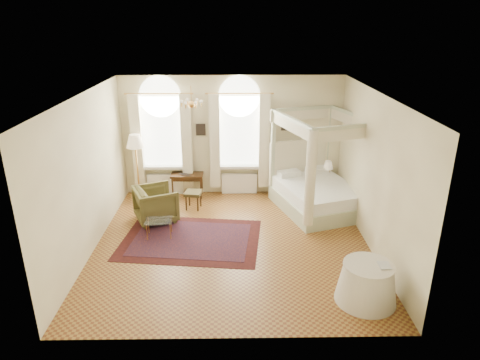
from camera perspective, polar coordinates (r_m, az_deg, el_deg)
The scene contains 18 objects.
ground at distance 9.63m, azimuth -1.04°, elevation -8.45°, with size 6.00×6.00×0.00m, color olive.
room_walls at distance 8.83m, azimuth -1.12°, elevation 2.81°, with size 6.00×6.00×6.00m.
window_left at distance 11.88m, azimuth -10.31°, elevation 4.80°, with size 1.62×0.27×3.29m.
window_right at distance 11.72m, azimuth -0.09°, elevation 4.92°, with size 1.62×0.27×3.29m.
chandelier at distance 9.80m, azimuth -6.49°, elevation 10.12°, with size 0.51×0.45×0.50m.
wall_pictures at distance 11.71m, azimuth -0.65°, elevation 6.94°, with size 2.54×0.03×0.39m.
canopy_bed at distance 11.19m, azimuth 10.44°, elevation -1.23°, with size 2.49×2.76×2.50m.
nightstand at distance 12.23m, azimuth 11.72°, elevation -0.73°, with size 0.42×0.38×0.59m, color #341E0E.
nightstand_lamp at distance 12.08m, azimuth 11.65°, elevation 1.86°, with size 0.28×0.28×0.41m.
writing_desk at distance 11.91m, azimuth -7.07°, elevation 0.36°, with size 0.89×0.47×0.66m.
laptop at distance 11.86m, azimuth -7.27°, elevation 0.82°, with size 0.35×0.22×0.03m, color black.
stool at distance 11.20m, azimuth -6.26°, elevation -1.92°, with size 0.48×0.48×0.47m.
armchair at distance 10.67m, azimuth -11.13°, elevation -3.17°, with size 0.93×0.95×0.87m, color #4A4520.
coffee_table at distance 9.92m, azimuth -10.77°, elevation -5.50°, with size 0.63×0.47×0.41m.
floor_lamp at distance 11.67m, azimuth -13.80°, elevation 4.64°, with size 0.47×0.47×1.84m.
oriental_rug at distance 9.84m, azimuth -6.55°, elevation -7.86°, with size 3.29×2.54×0.01m.
side_table at distance 8.03m, azimuth 16.54°, elevation -13.01°, with size 1.08×1.08×0.73m.
book at distance 7.83m, azimuth 18.01°, elevation -10.77°, with size 0.19×0.26×0.02m, color black.
Camera 1 is at (0.04, -8.38, 4.74)m, focal length 32.00 mm.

